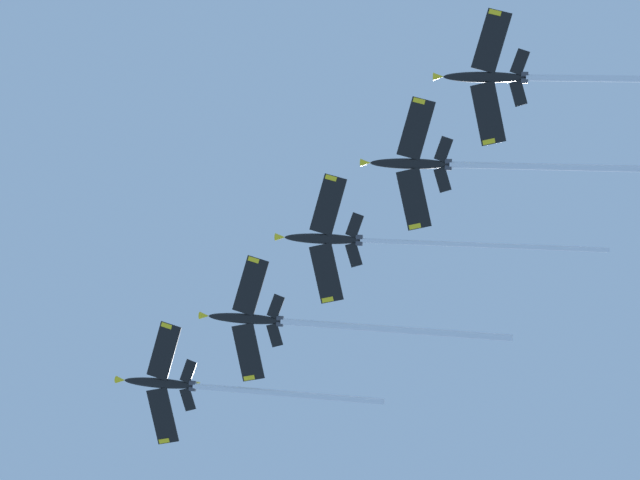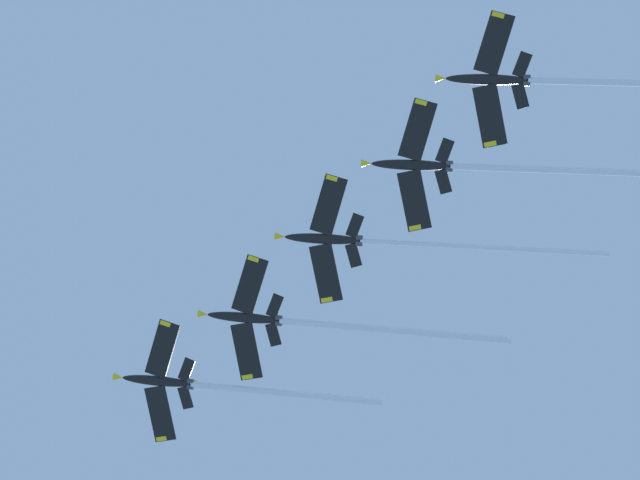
% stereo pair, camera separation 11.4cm
% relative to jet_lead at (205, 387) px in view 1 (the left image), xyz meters
% --- Properties ---
extents(jet_lead, '(27.69, 37.70, 11.26)m').
position_rel_jet_lead_xyz_m(jet_lead, '(0.00, 0.00, 0.00)').
color(jet_lead, black).
extents(jet_second, '(30.54, 41.57, 11.41)m').
position_rel_jet_lead_xyz_m(jet_second, '(0.99, 19.85, -3.01)').
color(jet_second, black).
extents(jet_third, '(30.41, 42.52, 11.67)m').
position_rel_jet_lead_xyz_m(jet_third, '(7.99, 34.00, -5.34)').
color(jet_third, black).
extents(jet_fourth, '(28.59, 39.36, 10.80)m').
position_rel_jet_lead_xyz_m(jet_fourth, '(10.56, 52.61, -8.74)').
color(jet_fourth, black).
extents(jet_fifth, '(28.34, 38.30, 11.03)m').
position_rel_jet_lead_xyz_m(jet_fifth, '(16.53, 67.48, -11.38)').
color(jet_fifth, black).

